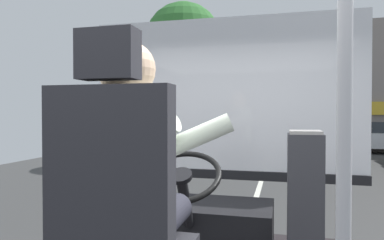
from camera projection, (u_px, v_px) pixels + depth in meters
The scene contains 10 objects.
ground at pixel (263, 177), 10.27m from camera, with size 18.00×44.00×0.06m.
driver_seat at pixel (122, 234), 1.40m from camera, with size 0.48×0.48×1.38m.
bus_driver at pixel (132, 169), 1.49m from camera, with size 0.80×0.60×0.85m.
steering_console at pixel (198, 227), 2.66m from camera, with size 1.10×0.99×0.82m.
handrail_pole at pixel (344, 115), 1.05m from camera, with size 0.04×0.04×2.14m.
fare_box at pixel (305, 210), 2.18m from camera, with size 0.21×0.24×0.97m.
windshield_panel at pixel (223, 116), 3.27m from camera, with size 2.50×0.08×1.48m.
street_tree at pixel (183, 42), 13.03m from camera, with size 2.79×2.79×5.84m.
shop_building at pixel (382, 89), 18.87m from camera, with size 10.23×6.08×6.13m.
parked_car_white at pixel (382, 136), 17.02m from camera, with size 1.89×4.07×1.40m.
Camera 1 is at (0.53, -1.62, 1.82)m, focal length 33.36 mm.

